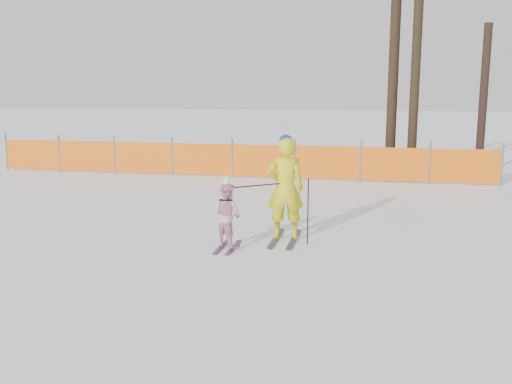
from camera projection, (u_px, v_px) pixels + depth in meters
ground at (250, 254)px, 9.80m from camera, size 120.00×120.00×0.00m
adult at (285, 188)px, 10.54m from camera, size 0.76×1.37×1.98m
child at (227, 214)px, 10.07m from camera, size 0.71×0.94×1.34m
ski_poles at (286, 200)px, 10.29m from camera, size 1.29×0.61×1.22m
safety_fence at (232, 160)px, 17.99m from camera, size 16.06×0.06×1.25m
tree_trunks at (422, 90)px, 17.64m from camera, size 3.10×1.24×5.87m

